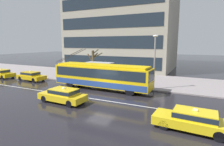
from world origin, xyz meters
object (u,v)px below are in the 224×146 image
bus_shelter (100,67)px  pedestrian_at_shelter (103,70)px  trolleybus (102,76)px  taxi_oncoming_near (63,95)px  pedestrian_approaching_curb (118,71)px  pedestrian_walking_past (88,74)px  street_lamp (155,57)px  taxi_oncoming_far (193,119)px  taxi_far_behind (1,73)px  pedestrian_waiting_by_pole (131,72)px  street_tree_bare (93,63)px  taxi_queued_behind_bus (31,76)px

bus_shelter → pedestrian_at_shelter: (0.78, -0.58, -0.28)m
bus_shelter → trolleybus: bearing=-58.3°
taxi_oncoming_near → pedestrian_approaching_curb: 9.37m
trolleybus → pedestrian_at_shelter: bearing=115.9°
pedestrian_at_shelter → trolleybus: bearing=-64.1°
bus_shelter → pedestrian_walking_past: (-1.42, -0.83, -0.93)m
taxi_oncoming_near → street_lamp: 10.69m
taxi_oncoming_far → street_lamp: 10.29m
trolleybus → pedestrian_walking_past: 4.81m
taxi_far_behind → pedestrian_waiting_by_pole: size_ratio=2.32×
bus_shelter → pedestrian_at_shelter: bearing=-36.6°
pedestrian_approaching_curb → street_lamp: street_lamp is taller
street_tree_bare → pedestrian_walking_past: bearing=-86.3°
taxi_oncoming_far → trolleybus: bearing=146.4°
taxi_oncoming_near → pedestrian_walking_past: 9.31m
bus_shelter → pedestrian_waiting_by_pole: size_ratio=1.97×
taxi_far_behind → bus_shelter: size_ratio=1.18×
pedestrian_at_shelter → pedestrian_waiting_by_pole: pedestrian_at_shelter is taller
street_lamp → taxi_oncoming_near: bearing=-128.6°
taxi_oncoming_far → pedestrian_waiting_by_pole: pedestrian_waiting_by_pole is taller
bus_shelter → pedestrian_at_shelter: 1.02m
taxi_far_behind → pedestrian_walking_past: (13.97, 3.45, 0.40)m
taxi_oncoming_far → taxi_queued_behind_bus: bearing=163.2°
trolleybus → street_tree_bare: (-3.86, 4.50, 0.93)m
pedestrian_approaching_curb → pedestrian_walking_past: 4.37m
trolleybus → pedestrian_approaching_curb: trolleybus is taller
taxi_queued_behind_bus → street_lamp: (17.20, 2.26, 3.08)m
pedestrian_walking_past → street_lamp: (9.38, -0.81, 2.68)m
bus_shelter → street_tree_bare: bearing=154.7°
trolleybus → taxi_queued_behind_bus: bearing=-179.4°
pedestrian_approaching_curb → pedestrian_walking_past: pedestrian_approaching_curb is taller
pedestrian_at_shelter → pedestrian_approaching_curb: size_ratio=0.98×
taxi_queued_behind_bus → street_lamp: size_ratio=0.72×
taxi_oncoming_near → bus_shelter: bearing=99.3°
taxi_far_behind → pedestrian_approaching_curb: 18.71m
taxi_oncoming_far → taxi_far_behind: 28.40m
taxi_oncoming_far → street_tree_bare: size_ratio=1.06×
bus_shelter → pedestrian_walking_past: size_ratio=2.35×
taxi_oncoming_far → pedestrian_walking_past: pedestrian_walking_past is taller
pedestrian_walking_past → pedestrian_at_shelter: bearing=6.5°
bus_shelter → pedestrian_waiting_by_pole: 4.81m
taxi_oncoming_near → bus_shelter: (-1.57, 9.64, 1.33)m
trolleybus → taxi_oncoming_far: trolleybus is taller
trolleybus → taxi_oncoming_far: 12.04m
taxi_far_behind → bus_shelter: bus_shelter is taller
pedestrian_waiting_by_pole → street_tree_bare: street_tree_bare is taller
taxi_oncoming_near → pedestrian_approaching_curb: pedestrian_approaching_curb is taller
street_lamp → street_tree_bare: size_ratio=1.41×
taxi_queued_behind_bus → pedestrian_at_shelter: (10.03, 3.32, 1.05)m
taxi_far_behind → taxi_oncoming_near: same height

